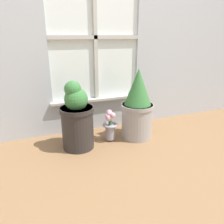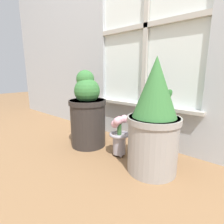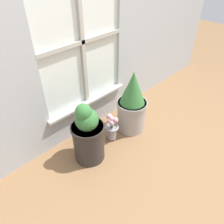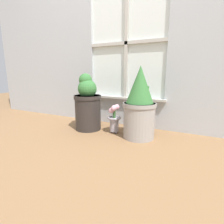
{
  "view_description": "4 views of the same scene",
  "coord_description": "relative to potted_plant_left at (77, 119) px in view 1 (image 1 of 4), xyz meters",
  "views": [
    {
      "loc": [
        -0.65,
        -1.62,
        0.97
      ],
      "look_at": [
        0.04,
        0.16,
        0.29
      ],
      "focal_mm": 35.0,
      "sensor_mm": 36.0,
      "label": 1
    },
    {
      "loc": [
        0.76,
        -0.75,
        0.59
      ],
      "look_at": [
        -0.02,
        0.13,
        0.32
      ],
      "focal_mm": 28.0,
      "sensor_mm": 36.0,
      "label": 2
    },
    {
      "loc": [
        -1.14,
        -1.0,
        1.61
      ],
      "look_at": [
        0.03,
        0.16,
        0.35
      ],
      "focal_mm": 35.0,
      "sensor_mm": 36.0,
      "label": 3
    },
    {
      "loc": [
        0.8,
        -1.41,
        0.6
      ],
      "look_at": [
        -0.02,
        0.18,
        0.21
      ],
      "focal_mm": 28.0,
      "sensor_mm": 36.0,
      "label": 4
    }
  ],
  "objects": [
    {
      "name": "ground_plane",
      "position": [
        0.3,
        -0.14,
        -0.28
      ],
      "size": [
        10.0,
        10.0,
        0.0
      ],
      "primitive_type": "plane",
      "color": "olive"
    },
    {
      "name": "potted_plant_right",
      "position": [
        0.59,
        -0.0,
        0.04
      ],
      "size": [
        0.31,
        0.31,
        0.68
      ],
      "color": "#9E9993",
      "rests_on": "ground_plane"
    },
    {
      "name": "flower_vase",
      "position": [
        0.31,
        0.02,
        -0.12
      ],
      "size": [
        0.14,
        0.14,
        0.3
      ],
      "color": "#99939E",
      "rests_on": "ground_plane"
    },
    {
      "name": "potted_plant_left",
      "position": [
        0.0,
        0.0,
        0.0
      ],
      "size": [
        0.3,
        0.3,
        0.61
      ],
      "color": "#2D2826",
      "rests_on": "ground_plane"
    },
    {
      "name": "wall_with_window",
      "position": [
        0.3,
        0.37,
        0.99
      ],
      "size": [
        4.4,
        0.1,
        2.5
      ],
      "color": "#B2B7BC",
      "rests_on": "ground_plane"
    }
  ]
}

